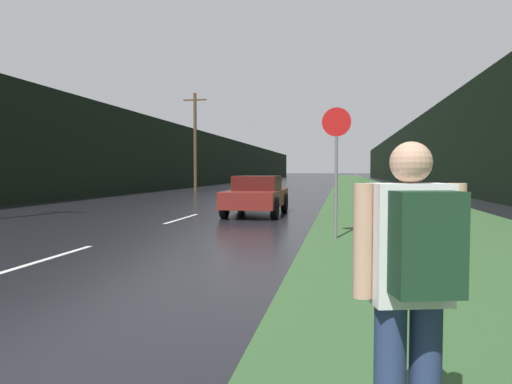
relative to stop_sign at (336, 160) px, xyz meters
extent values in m
cube|color=#33562D|center=(2.33, 29.49, -1.77)|extent=(6.00, 240.00, 0.02)
cube|color=silver|center=(-4.94, -3.39, -1.78)|extent=(0.12, 3.00, 0.01)
cube|color=silver|center=(-4.94, 3.61, -1.78)|extent=(0.12, 3.00, 0.01)
cube|color=silver|center=(-4.94, 10.61, -1.78)|extent=(0.12, 3.00, 0.01)
cube|color=silver|center=(-4.94, 17.61, -1.78)|extent=(0.12, 3.00, 0.01)
cube|color=silver|center=(-4.94, 24.61, -1.78)|extent=(0.12, 3.00, 0.01)
cube|color=black|center=(-15.21, 39.49, 1.07)|extent=(2.00, 140.00, 5.71)
cube|color=black|center=(8.33, 39.49, 1.58)|extent=(2.00, 140.00, 6.73)
cylinder|color=#4C3823|center=(-10.80, 22.79, 1.91)|extent=(0.24, 0.24, 7.39)
cube|color=#4C3823|center=(-10.80, 22.79, 5.10)|extent=(1.80, 0.10, 0.10)
cylinder|color=slate|center=(0.00, 0.00, -0.63)|extent=(0.07, 0.07, 2.31)
cylinder|color=#B71414|center=(0.00, 0.00, 0.85)|extent=(0.65, 0.02, 0.65)
cylinder|color=navy|center=(0.56, -7.92, -1.35)|extent=(0.17, 0.17, 0.86)
cube|color=white|center=(0.47, -7.95, -0.61)|extent=(0.44, 0.32, 0.62)
sphere|color=tan|center=(0.47, -7.95, -0.20)|extent=(0.21, 0.21, 0.21)
cylinder|color=tan|center=(0.23, -8.01, -0.60)|extent=(0.10, 0.10, 0.59)
cylinder|color=tan|center=(0.71, -7.88, -0.60)|extent=(0.10, 0.10, 0.59)
cube|color=#193823|center=(0.52, -8.14, -0.58)|extent=(0.35, 0.25, 0.50)
cube|color=maroon|center=(-2.80, 5.26, -1.19)|extent=(1.75, 4.04, 0.55)
cube|color=#40120F|center=(-2.80, 5.47, -0.67)|extent=(1.49, 1.82, 0.49)
cylinder|color=black|center=(-1.97, 4.01, -1.43)|extent=(0.20, 0.71, 0.71)
cylinder|color=black|center=(-3.64, 4.01, -1.43)|extent=(0.20, 0.71, 0.71)
cylinder|color=black|center=(-1.97, 6.51, -1.43)|extent=(0.20, 0.71, 0.71)
cylinder|color=black|center=(-3.64, 6.51, -1.43)|extent=(0.20, 0.71, 0.71)
camera|label=1|loc=(0.12, -10.38, -0.24)|focal=32.00mm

